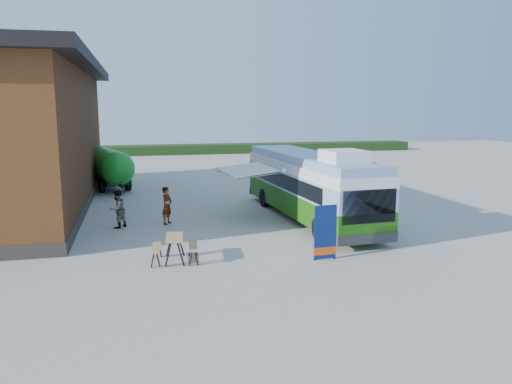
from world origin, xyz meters
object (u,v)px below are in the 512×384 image
object	(u,v)px
slurry_tanker	(109,166)
banner	(325,238)
bus	(309,183)
picnic_table	(175,243)
person_a	(167,206)
person_b	(117,209)

from	to	relation	value
slurry_tanker	banner	bearing A→B (deg)	-81.27
bus	picnic_table	distance (m)	8.37
person_a	picnic_table	bearing A→B (deg)	-147.16
person_a	person_b	xyz separation A→B (m)	(-2.11, -0.24, -0.01)
slurry_tanker	picnic_table	bearing A→B (deg)	-95.66
picnic_table	slurry_tanker	size ratio (longest dim) A/B	0.24
person_b	slurry_tanker	size ratio (longest dim) A/B	0.24
person_b	slurry_tanker	world-z (taller)	slurry_tanker
bus	banner	size ratio (longest dim) A/B	6.05
bus	banner	bearing A→B (deg)	-107.45
person_a	banner	bearing A→B (deg)	-109.65
person_a	person_b	world-z (taller)	person_a
banner	slurry_tanker	xyz separation A→B (m)	(-7.86, 17.38, 0.69)
bus	person_b	size ratio (longest dim) A/B	7.00
bus	picnic_table	xyz separation A→B (m)	(-6.54, -5.12, -1.03)
banner	picnic_table	distance (m)	5.09
banner	person_a	size ratio (longest dim) A/B	1.14
person_b	slurry_tanker	bearing A→B (deg)	-132.62
picnic_table	person_b	size ratio (longest dim) A/B	0.99
bus	person_b	xyz separation A→B (m)	(-8.56, 0.25, -0.85)
picnic_table	slurry_tanker	distance (m)	16.65
bus	person_b	distance (m)	8.61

